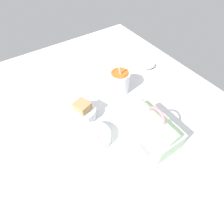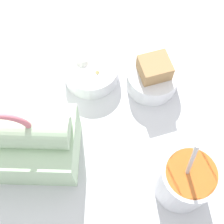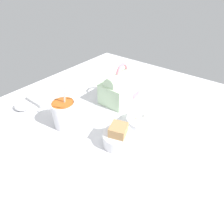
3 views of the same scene
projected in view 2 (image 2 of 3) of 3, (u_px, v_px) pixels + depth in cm
name	position (u px, v px, depth cm)	size (l,w,h in cm)	color
desk_surface	(129.00, 135.00, 66.34)	(140.00, 110.00, 2.00)	silver
lunch_bag	(19.00, 142.00, 57.61)	(21.08, 13.08, 18.64)	#B7D6AD
soup_cup	(185.00, 181.00, 55.30)	(9.79, 9.79, 18.65)	silver
bento_bowl_sandwich	(153.00, 77.00, 67.68)	(11.31, 11.31, 8.61)	silver
bento_bowl_snacks	(91.00, 71.00, 69.46)	(12.44, 12.44, 5.47)	silver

